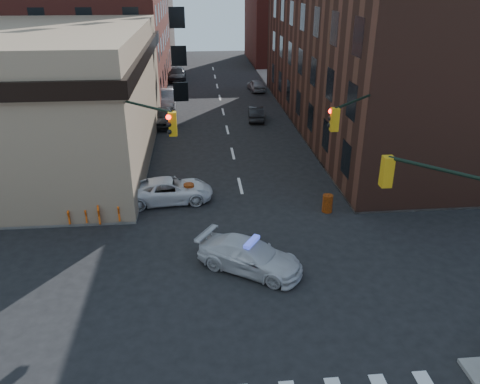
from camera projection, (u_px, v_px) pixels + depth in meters
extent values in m
plane|color=black|center=(262.00, 278.00, 20.46)|extent=(140.00, 140.00, 0.00)
cube|color=gray|center=(427.00, 95.00, 52.01)|extent=(34.00, 54.50, 0.15)
cube|color=#4A281D|center=(381.00, 43.00, 39.00)|extent=(14.00, 34.00, 14.00)
cube|color=brown|center=(105.00, 6.00, 71.87)|extent=(20.00, 18.00, 16.00)
cube|color=maroon|center=(302.00, 20.00, 71.63)|extent=(16.00, 16.00, 12.00)
cylinder|color=black|center=(461.00, 174.00, 13.87)|extent=(3.27, 3.27, 0.12)
cube|color=#BF8C0C|center=(387.00, 172.00, 15.38)|extent=(0.35, 0.35, 1.05)
sphere|color=#FF0C05|center=(391.00, 160.00, 15.39)|extent=(0.22, 0.22, 0.22)
sphere|color=black|center=(390.00, 169.00, 15.53)|extent=(0.22, 0.22, 0.22)
sphere|color=black|center=(388.00, 178.00, 15.67)|extent=(0.22, 0.22, 0.22)
cylinder|color=black|center=(115.00, 146.00, 23.86)|extent=(0.20, 0.20, 8.00)
cylinder|color=black|center=(122.00, 211.00, 25.42)|extent=(0.44, 0.44, 0.50)
cylinder|color=black|center=(139.00, 104.00, 21.51)|extent=(3.27, 3.27, 0.12)
cube|color=#BF8C0C|center=(173.00, 124.00, 20.41)|extent=(0.35, 0.35, 1.05)
sphere|color=#FF0C05|center=(168.00, 117.00, 20.11)|extent=(0.22, 0.22, 0.22)
sphere|color=black|center=(169.00, 125.00, 20.25)|extent=(0.22, 0.22, 0.22)
sphere|color=black|center=(169.00, 132.00, 20.39)|extent=(0.22, 0.22, 0.22)
cylinder|color=black|center=(373.00, 138.00, 25.01)|extent=(0.20, 0.20, 8.00)
cylinder|color=black|center=(365.00, 201.00, 26.57)|extent=(0.44, 0.44, 0.50)
cylinder|color=black|center=(359.00, 99.00, 22.39)|extent=(3.27, 3.27, 0.12)
cube|color=#BF8C0C|center=(335.00, 120.00, 21.03)|extent=(0.35, 0.35, 1.05)
sphere|color=#FF0C05|center=(331.00, 111.00, 21.01)|extent=(0.22, 0.22, 0.22)
sphere|color=black|center=(330.00, 118.00, 21.14)|extent=(0.22, 0.22, 0.22)
sphere|color=black|center=(330.00, 125.00, 21.28)|extent=(0.22, 0.22, 0.22)
cylinder|color=black|center=(304.00, 100.00, 44.02)|extent=(0.24, 0.24, 2.60)
sphere|color=#955415|center=(305.00, 78.00, 43.16)|extent=(3.00, 3.00, 3.00)
cylinder|color=black|center=(288.00, 83.00, 51.26)|extent=(0.24, 0.24, 2.60)
sphere|color=#955415|center=(289.00, 64.00, 50.40)|extent=(3.00, 3.00, 3.00)
imported|color=silver|center=(250.00, 256.00, 20.77)|extent=(5.12, 4.25, 1.40)
imported|color=white|center=(169.00, 190.00, 27.21)|extent=(5.24, 2.78, 1.40)
imported|color=black|center=(164.00, 117.00, 41.30)|extent=(2.26, 4.73, 1.56)
imported|color=gray|center=(167.00, 98.00, 47.56)|extent=(1.78, 4.94, 1.62)
imported|color=black|center=(177.00, 74.00, 59.53)|extent=(2.21, 5.38, 1.56)
imported|color=black|center=(256.00, 113.00, 42.94)|extent=(1.67, 3.95, 1.27)
imported|color=#919399|center=(256.00, 85.00, 53.99)|extent=(1.94, 4.06, 1.34)
imported|color=black|center=(132.00, 182.00, 27.34)|extent=(0.77, 0.61, 1.85)
imported|color=black|center=(19.00, 195.00, 25.76)|extent=(1.11, 1.06, 1.82)
imported|color=#202430|center=(20.00, 183.00, 27.19)|extent=(1.15, 0.71, 1.83)
cylinder|color=#E55C0A|center=(327.00, 203.00, 26.06)|extent=(0.57, 0.57, 1.01)
cylinder|color=orange|center=(189.00, 193.00, 27.27)|extent=(0.81, 0.81, 1.09)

